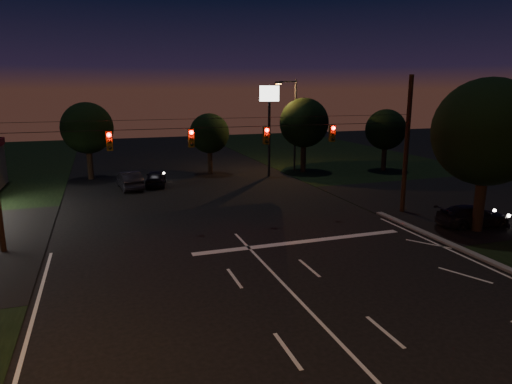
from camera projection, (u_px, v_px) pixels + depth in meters
name	position (u px, v px, depth m)	size (l,w,h in m)	color
ground	(372.00, 376.00, 13.15)	(140.00, 140.00, 0.00)	black
cross_street_right	(483.00, 199.00, 34.22)	(20.00, 16.00, 0.02)	black
stop_bar	(301.00, 242.00, 24.71)	(12.00, 0.50, 0.01)	silver
utility_pole_right	(402.00, 212.00, 30.77)	(0.30, 0.30, 9.00)	black
utility_pole_left	(4.00, 252.00, 23.21)	(0.28, 0.28, 8.00)	black
signal_span	(230.00, 136.00, 25.75)	(24.00, 0.40, 1.56)	black
pole_sign_right	(269.00, 110.00, 41.99)	(1.80, 0.30, 8.40)	black
street_light_right_far	(293.00, 119.00, 45.07)	(2.20, 0.35, 9.00)	black
tree_right_near	(485.00, 133.00, 25.54)	(6.00, 6.00, 8.76)	black
tree_far_b	(87.00, 129.00, 41.12)	(4.60, 4.60, 6.98)	black
tree_far_c	(209.00, 134.00, 43.80)	(3.80, 3.80, 5.86)	black
tree_far_d	(304.00, 123.00, 44.61)	(4.80, 4.80, 7.30)	black
tree_far_e	(385.00, 130.00, 45.42)	(4.00, 4.00, 6.18)	black
car_oncoming_a	(156.00, 178.00, 39.00)	(1.59, 3.95, 1.34)	black
car_oncoming_b	(130.00, 180.00, 37.73)	(1.56, 4.48, 1.48)	black
car_cross	(473.00, 216.00, 27.41)	(1.79, 4.42, 1.28)	black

